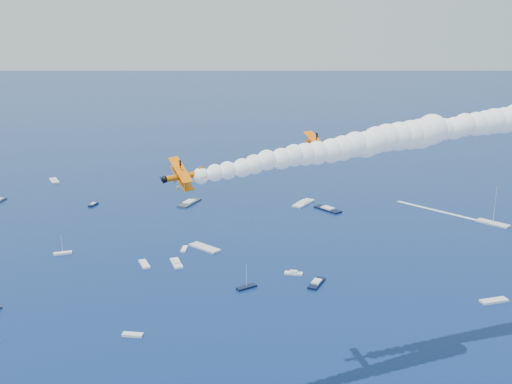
{
  "coord_description": "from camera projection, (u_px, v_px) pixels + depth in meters",
  "views": [
    {
      "loc": [
        0.41,
        -96.14,
        79.06
      ],
      "look_at": [
        -0.35,
        11.67,
        48.12
      ],
      "focal_mm": 41.71,
      "sensor_mm": 36.0,
      "label": 1
    }
  ],
  "objects": [
    {
      "name": "spectator_boats",
      "position": [
        233.0,
        237.0,
        225.55
      ],
      "size": [
        224.03,
        176.65,
        0.7
      ],
      "color": "silver",
      "rests_on": "ground"
    },
    {
      "name": "smoke_trail_trail",
      "position": [
        324.0,
        151.0,
        112.35
      ],
      "size": [
        57.74,
        44.8,
        10.5
      ],
      "primitive_type": null,
      "rotation": [
        0.0,
        0.0,
        3.56
      ],
      "color": "white"
    },
    {
      "name": "smoke_trail_lead",
      "position": [
        439.0,
        130.0,
        126.28
      ],
      "size": [
        57.39,
        37.52,
        10.5
      ],
      "primitive_type": null,
      "rotation": [
        0.0,
        0.0,
        3.46
      ],
      "color": "white"
    },
    {
      "name": "biplane_trail",
      "position": [
        184.0,
        176.0,
        102.36
      ],
      "size": [
        10.78,
        12.08,
        8.07
      ],
      "primitive_type": null,
      "rotation": [
        -0.31,
        0.07,
        3.56
      ],
      "color": "orange"
    },
    {
      "name": "biplane_lead",
      "position": [
        318.0,
        148.0,
        118.66
      ],
      "size": [
        10.77,
        12.4,
        8.42
      ],
      "primitive_type": null,
      "rotation": [
        -0.29,
        0.07,
        3.46
      ],
      "color": "#FF6005"
    },
    {
      "name": "boat_wakes",
      "position": [
        273.0,
        274.0,
        193.2
      ],
      "size": [
        159.82,
        170.62,
        0.04
      ],
      "color": "white",
      "rests_on": "ground"
    }
  ]
}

